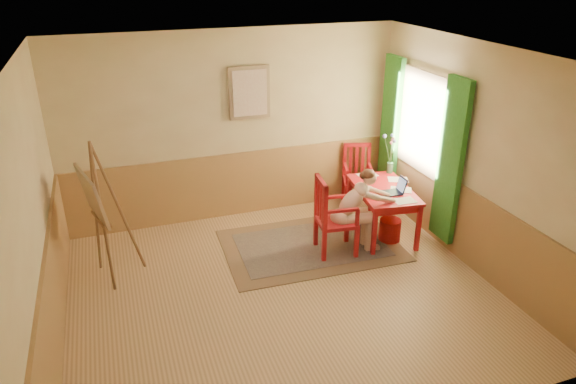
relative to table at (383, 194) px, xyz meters
name	(u,v)px	position (x,y,z in m)	size (l,w,h in m)	color
room	(283,186)	(-1.80, -0.91, 0.77)	(5.04, 4.54, 2.84)	tan
wainscot	(263,226)	(-1.80, -0.11, -0.13)	(5.00, 4.50, 1.00)	tan
window	(419,137)	(0.62, 0.19, 0.71)	(0.12, 2.01, 2.20)	white
wall_portrait	(250,93)	(-1.55, 1.29, 1.27)	(0.60, 0.05, 0.76)	#9D805C
rug	(311,245)	(-1.08, 0.00, -0.62)	(2.46, 1.69, 0.02)	#8C7251
table	(383,194)	(0.00, 0.00, 0.00)	(0.88, 1.29, 0.72)	red
chair_left	(333,217)	(-0.88, -0.25, -0.09)	(0.56, 0.54, 1.08)	red
chair_back	(357,176)	(0.11, 1.03, -0.14)	(0.56, 0.57, 0.99)	red
figure	(356,207)	(-0.56, -0.28, 0.02)	(0.89, 0.43, 1.17)	beige
laptop	(394,190)	(0.05, -0.19, 0.13)	(0.36, 0.23, 0.21)	#1E2338
papers	(392,186)	(0.15, 0.03, 0.09)	(0.66, 1.18, 0.00)	white
vase	(390,155)	(0.36, 0.50, 0.36)	(0.20, 0.30, 0.59)	#3F724C
wastebasket	(390,230)	(0.02, -0.22, -0.47)	(0.30, 0.30, 0.32)	red
easel	(96,201)	(-3.77, 0.11, 0.44)	(0.68, 0.81, 1.81)	brown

